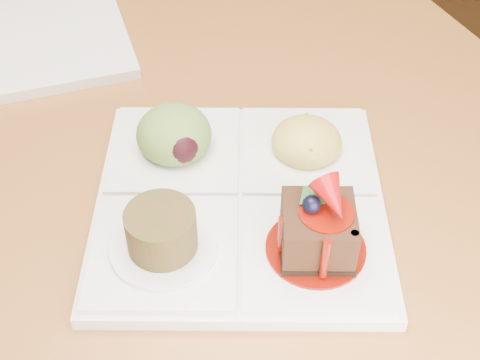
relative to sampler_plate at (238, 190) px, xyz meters
name	(u,v)px	position (x,y,z in m)	size (l,w,h in m)	color
ground	(84,328)	(-0.14, 0.46, -0.77)	(6.00, 6.00, 0.00)	#573718
sampler_plate	(238,190)	(0.00, 0.00, 0.00)	(0.32, 0.32, 0.10)	silver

